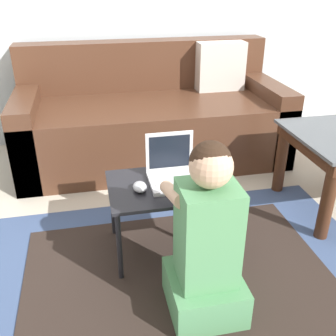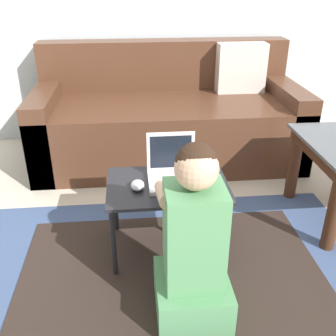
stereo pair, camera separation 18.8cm
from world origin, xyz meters
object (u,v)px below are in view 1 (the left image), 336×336
at_px(laptop, 173,174).
at_px(person_seated, 206,244).
at_px(computer_mouse, 140,187).
at_px(couch, 152,119).
at_px(laptop_desk, 169,192).

bearing_deg(laptop, person_seated, -85.66).
xyz_separation_m(computer_mouse, person_seated, (0.20, -0.39, -0.07)).
relative_size(laptop, computer_mouse, 2.49).
bearing_deg(couch, laptop, -94.90).
height_order(couch, computer_mouse, couch).
height_order(laptop_desk, person_seated, person_seated).
xyz_separation_m(couch, person_seated, (-0.06, -1.57, 0.04)).
bearing_deg(computer_mouse, laptop_desk, 11.98).
bearing_deg(laptop, laptop_desk, -135.30).
xyz_separation_m(laptop_desk, person_seated, (0.06, -0.42, -0.00)).
xyz_separation_m(laptop, person_seated, (0.03, -0.45, -0.08)).
distance_m(laptop_desk, person_seated, 0.42).
bearing_deg(person_seated, computer_mouse, 117.39).
bearing_deg(laptop, computer_mouse, -161.78).
bearing_deg(laptop_desk, couch, 83.95).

